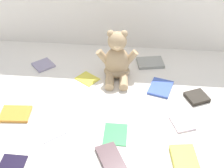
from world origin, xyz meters
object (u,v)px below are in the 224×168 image
teddy_bear (117,61)px  book_case_12 (43,65)px  book_case_1 (48,127)px  book_case_6 (197,97)px  book_case_2 (150,63)px  book_case_3 (161,88)px  book_case_11 (87,78)px  book_case_8 (182,123)px  book_case_7 (12,165)px  book_case_0 (115,134)px  book_case_5 (111,159)px  book_case_9 (15,114)px  book_case_4 (184,158)px

teddy_bear → book_case_12: teddy_bear is taller
book_case_1 → book_case_6: (0.63, 0.25, 0.00)m
book_case_6 → book_case_2: bearing=13.1°
book_case_3 → book_case_11: size_ratio=1.27×
book_case_8 → book_case_11: (-0.44, 0.27, -0.00)m
teddy_bear → book_case_2: bearing=32.6°
book_case_7 → book_case_12: book_case_12 is taller
book_case_3 → book_case_12: (-0.61, 0.13, 0.00)m
teddy_bear → book_case_0: bearing=-90.0°
teddy_bear → book_case_5: (0.02, -0.52, -0.08)m
book_case_8 → book_case_6: bearing=-135.4°
book_case_3 → book_case_11: 0.36m
book_case_0 → book_case_5: 0.13m
book_case_3 → book_case_5: 0.48m
book_case_3 → book_case_9: bearing=37.2°
book_case_2 → book_case_11: size_ratio=1.34×
book_case_1 → book_case_5: size_ratio=0.99×
book_case_3 → book_case_8: (0.08, -0.23, -0.00)m
book_case_8 → book_case_5: bearing=17.6°
book_case_8 → book_case_12: bearing=-47.9°
book_case_1 → book_case_4: book_case_4 is taller
book_case_4 → teddy_bear: bearing=112.4°
book_case_7 → book_case_6: bearing=32.6°
teddy_bear → book_case_5: teddy_bear is taller
book_case_8 → book_case_9: size_ratio=0.77×
book_case_0 → book_case_2: bearing=-105.3°
book_case_5 → book_case_12: size_ratio=1.46×
book_case_3 → book_case_7: 0.74m
book_case_1 → book_case_12: bearing=-111.4°
book_case_2 → book_case_8: 0.45m
book_case_8 → book_case_7: bearing=3.2°
book_case_2 → book_case_5: bearing=156.6°
book_case_12 → book_case_0: bearing=90.3°
book_case_4 → book_case_5: (-0.27, -0.03, -0.00)m
book_case_12 → book_case_3: bearing=124.8°
book_case_2 → book_case_8: book_case_2 is taller
book_case_4 → book_case_8: size_ratio=1.22×
book_case_4 → book_case_5: size_ratio=0.86×
teddy_bear → book_case_1: (-0.25, -0.39, -0.09)m
book_case_3 → book_case_12: size_ratio=1.36×
book_case_8 → book_case_9: (-0.71, -0.02, 0.00)m
book_case_2 → book_case_6: 0.34m
book_case_1 → book_case_8: (0.55, 0.08, 0.00)m
teddy_bear → book_case_9: 0.53m
teddy_bear → book_case_7: (-0.33, -0.58, -0.09)m
book_case_5 → book_case_9: book_case_5 is taller
book_case_2 → book_case_5: same height
book_case_5 → book_case_6: book_case_6 is taller
book_case_6 → book_case_8: size_ratio=0.94×
book_case_7 → teddy_bear: bearing=60.9°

